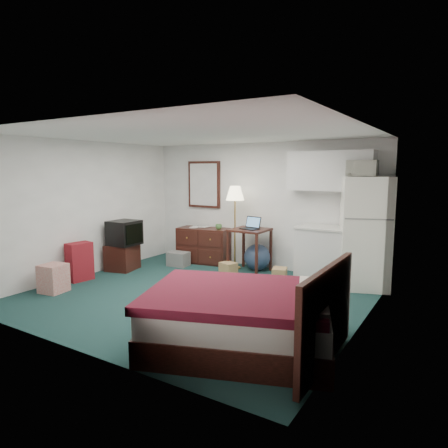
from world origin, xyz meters
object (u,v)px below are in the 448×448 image
Objects in this scene: desk at (250,250)px; floor_lamp at (235,228)px; kitchen_counter at (324,255)px; bed at (240,319)px; suitcase at (80,262)px; dresser at (204,245)px; fridge at (365,233)px; tv_stand at (122,257)px.

floor_lamp is at bearing 164.98° from desk.
kitchen_counter is 3.09m from bed.
dresser is at bearing 72.33° from suitcase.
fridge reaches higher than dresser.
floor_lamp reaches higher than bed.
kitchen_counter reaches higher than suitcase.
fridge is at bearing 3.59° from desk.
desk is 2.16m from fridge.
kitchen_counter reaches higher than dresser.
floor_lamp reaches higher than suitcase.
suitcase reaches higher than tv_stand.
dresser is 0.66× the size of floor_lamp.
kitchen_counter is 0.51× the size of fridge.
fridge reaches higher than bed.
desk is (0.39, -0.11, -0.40)m from floor_lamp.
floor_lamp is 2.98× the size of tv_stand.
fridge is at bearing 0.50° from floor_lamp.
desk is 0.43× the size of bed.
dresser reaches higher than suitcase.
floor_lamp is (0.81, -0.09, 0.45)m from dresser.
fridge is (2.10, 0.13, 0.51)m from desk.
tv_stand is (-2.23, -1.17, -0.17)m from desk.
fridge is (2.49, 0.02, 0.11)m from floor_lamp.
fridge is (0.68, 0.01, 0.46)m from kitchen_counter.
kitchen_counter is (2.63, -0.07, 0.10)m from dresser.
desk is (1.21, -0.19, 0.05)m from dresser.
floor_lamp is at bearing -178.66° from kitchen_counter.
dresser reaches higher than tv_stand.
tv_stand is 0.81× the size of suitcase.
desk is at bearing -18.52° from dresser.
dresser is 1.97× the size of tv_stand.
desk is at bearing -174.26° from kitchen_counter.
desk reaches higher than suitcase.
tv_stand is at bearing -159.75° from kitchen_counter.
suitcase is (-0.08, -0.95, 0.09)m from tv_stand.
floor_lamp is 1.73× the size of kitchen_counter.
floor_lamp is at bearing -15.51° from dresser.
dresser is 0.59× the size of fridge.
dresser is 4.12m from bed.
dresser is 1.71m from tv_stand.
dresser is at bearing 159.32° from fridge.
suitcase is at bearing -125.13° from dresser.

